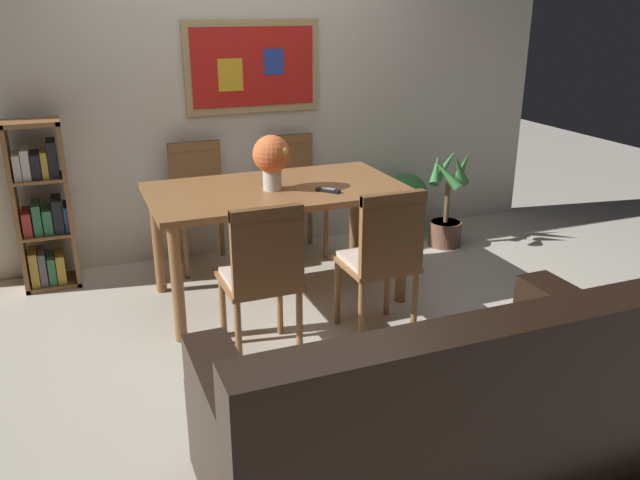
% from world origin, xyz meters
% --- Properties ---
extents(ground_plane, '(12.00, 12.00, 0.00)m').
position_xyz_m(ground_plane, '(0.00, 0.00, 0.00)').
color(ground_plane, beige).
extents(wall_back_with_painting, '(5.20, 0.14, 2.60)m').
position_xyz_m(wall_back_with_painting, '(0.00, 1.52, 1.30)').
color(wall_back_with_painting, silver).
rests_on(wall_back_with_painting, ground_plane).
extents(dining_table, '(1.60, 0.90, 0.76)m').
position_xyz_m(dining_table, '(-0.03, 0.49, 0.66)').
color(dining_table, brown).
rests_on(dining_table, ground_plane).
extents(dining_chair_far_left, '(0.40, 0.41, 0.91)m').
position_xyz_m(dining_chair_far_left, '(-0.38, 1.27, 0.54)').
color(dining_chair_far_left, brown).
rests_on(dining_chair_far_left, ground_plane).
extents(dining_chair_near_left, '(0.40, 0.41, 0.91)m').
position_xyz_m(dining_chair_near_left, '(-0.36, -0.27, 0.54)').
color(dining_chair_near_left, brown).
rests_on(dining_chair_near_left, ground_plane).
extents(dining_chair_near_right, '(0.40, 0.41, 0.91)m').
position_xyz_m(dining_chair_near_right, '(0.34, -0.27, 0.54)').
color(dining_chair_near_right, brown).
rests_on(dining_chair_near_right, ground_plane).
extents(dining_chair_far_right, '(0.40, 0.41, 0.91)m').
position_xyz_m(dining_chair_far_right, '(0.35, 1.26, 0.54)').
color(dining_chair_far_right, brown).
rests_on(dining_chair_far_right, ground_plane).
extents(leather_couch, '(1.80, 0.84, 0.84)m').
position_xyz_m(leather_couch, '(-0.02, -1.44, 0.31)').
color(leather_couch, black).
rests_on(leather_couch, ground_plane).
extents(bookshelf, '(0.36, 0.28, 1.15)m').
position_xyz_m(bookshelf, '(-1.44, 1.26, 0.54)').
color(bookshelf, brown).
rests_on(bookshelf, ground_plane).
extents(potted_ivy, '(0.36, 0.36, 0.58)m').
position_xyz_m(potted_ivy, '(1.34, 1.25, 0.29)').
color(potted_ivy, '#4C4742').
rests_on(potted_ivy, ground_plane).
extents(potted_palm, '(0.38, 0.38, 0.81)m').
position_xyz_m(potted_palm, '(1.53, 0.92, 0.31)').
color(potted_palm, brown).
rests_on(potted_palm, ground_plane).
extents(flower_vase, '(0.24, 0.23, 0.34)m').
position_xyz_m(flower_vase, '(-0.07, 0.45, 0.97)').
color(flower_vase, beige).
rests_on(flower_vase, dining_table).
extents(tv_remote, '(0.13, 0.15, 0.02)m').
position_xyz_m(tv_remote, '(0.23, 0.27, 0.77)').
color(tv_remote, black).
rests_on(tv_remote, dining_table).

